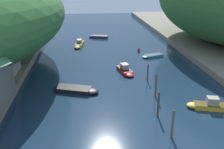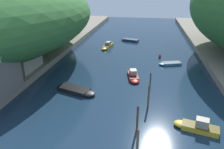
# 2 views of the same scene
# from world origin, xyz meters

# --- Properties ---
(water_surface) EXTENTS (130.00, 130.00, 0.00)m
(water_surface) POSITION_xyz_m (0.00, 30.00, 0.00)
(water_surface) COLOR #192D42
(water_surface) RESTS_ON ground
(boat_white_cruiser) EXTENTS (2.40, 5.89, 1.36)m
(boat_white_cruiser) POSITION_xyz_m (-6.35, 42.80, 0.43)
(boat_white_cruiser) COLOR gold
(boat_white_cruiser) RESTS_ON water_surface
(boat_yellow_tender) EXTENTS (4.91, 2.55, 1.49)m
(boat_yellow_tender) POSITION_xyz_m (9.07, 12.55, 0.45)
(boat_yellow_tender) COLOR gold
(boat_yellow_tender) RESTS_ON water_surface
(boat_red_skiff) EXTENTS (6.35, 3.80, 0.62)m
(boat_red_skiff) POSITION_xyz_m (-6.20, 18.85, 0.31)
(boat_red_skiff) COLOR black
(boat_red_skiff) RESTS_ON water_surface
(boat_open_rowboat) EXTENTS (5.18, 3.05, 0.63)m
(boat_open_rowboat) POSITION_xyz_m (-1.66, 50.43, 0.31)
(boat_open_rowboat) COLOR navy
(boat_open_rowboat) RESTS_ON water_surface
(boat_far_right_bank) EXTENTS (4.66, 2.87, 0.47)m
(boat_far_right_bank) POSITION_xyz_m (7.74, 33.02, 0.23)
(boat_far_right_bank) COLOR teal
(boat_far_right_bank) RESTS_ON water_surface
(boat_mid_channel) EXTENTS (2.46, 5.14, 1.35)m
(boat_mid_channel) POSITION_xyz_m (1.37, 25.23, 0.41)
(boat_mid_channel) COLOR red
(boat_mid_channel) RESTS_ON water_surface
(mooring_post_nearest) EXTENTS (0.24, 0.24, 3.05)m
(mooring_post_nearest) POSITION_xyz_m (3.00, 7.49, 1.53)
(mooring_post_nearest) COLOR brown
(mooring_post_nearest) RESTS_ON water_surface
(mooring_post_second) EXTENTS (0.23, 0.23, 2.97)m
(mooring_post_second) POSITION_xyz_m (2.77, 11.53, 1.49)
(mooring_post_second) COLOR #4C3D2D
(mooring_post_second) RESTS_ON water_surface
(mooring_post_middle) EXTENTS (0.23, 0.23, 3.12)m
(mooring_post_middle) POSITION_xyz_m (3.88, 16.49, 1.57)
(mooring_post_middle) COLOR brown
(mooring_post_middle) RESTS_ON water_surface
(mooring_post_fourth) EXTENTS (0.21, 0.21, 2.68)m
(mooring_post_fourth) POSITION_xyz_m (4.09, 21.60, 1.34)
(mooring_post_fourth) COLOR #4C3D2D
(mooring_post_fourth) RESTS_ON water_surface
(channel_buoy_near) EXTENTS (0.58, 0.58, 0.87)m
(channel_buoy_near) POSITION_xyz_m (6.10, 37.06, 0.34)
(channel_buoy_near) COLOR red
(channel_buoy_near) RESTS_ON water_surface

